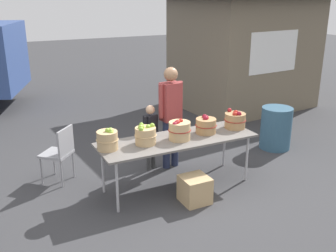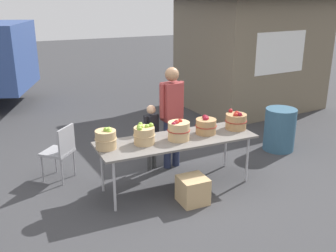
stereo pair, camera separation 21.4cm
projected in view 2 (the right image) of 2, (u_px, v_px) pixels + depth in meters
name	position (u px, v px, depth m)	size (l,w,h in m)	color
ground_plane	(176.00, 186.00, 5.81)	(40.00, 40.00, 0.00)	#38383A
market_table	(177.00, 141.00, 5.58)	(2.30, 0.76, 0.75)	slate
apple_basket_green_0	(106.00, 139.00, 5.18)	(0.30, 0.30, 0.30)	tan
apple_basket_green_1	(144.00, 135.00, 5.35)	(0.31, 0.31, 0.28)	tan
apple_basket_red_0	(179.00, 130.00, 5.49)	(0.33, 0.33, 0.30)	tan
apple_basket_red_1	(206.00, 126.00, 5.74)	(0.32, 0.32, 0.27)	#A87F51
apple_basket_red_2	(236.00, 121.00, 5.94)	(0.34, 0.34, 0.29)	#A87F51
vendor_adult	(172.00, 110.00, 6.16)	(0.43, 0.26, 1.65)	#262D4C
child_customer	(151.00, 132.00, 6.18)	(0.27, 0.21, 1.08)	#3F3F3F
food_kiosk	(251.00, 51.00, 9.55)	(3.75, 3.21, 2.74)	#726651
folding_chair	(61.00, 148.00, 5.86)	(0.57, 0.57, 0.86)	#99999E
trash_barrel	(280.00, 129.00, 7.05)	(0.55, 0.55, 0.77)	#335972
produce_crate	(193.00, 190.00, 5.30)	(0.37, 0.37, 0.37)	tan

